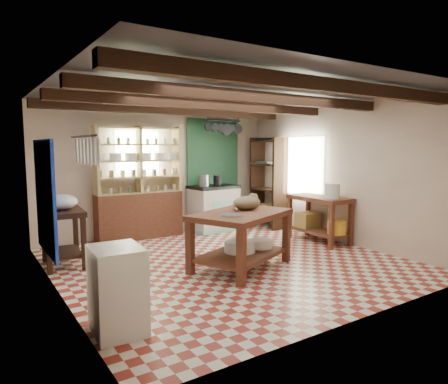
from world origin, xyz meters
TOP-DOWN VIEW (x-y plane):
  - floor at (0.00, 0.00)m, footprint 5.00×5.00m
  - ceiling at (0.00, 0.00)m, footprint 5.00×5.00m
  - wall_back at (0.00, 2.50)m, footprint 5.00×0.04m
  - wall_front at (0.00, -2.50)m, footprint 5.00×0.04m
  - wall_left at (-2.50, 0.00)m, footprint 0.04×5.00m
  - wall_right at (2.50, 0.00)m, footprint 0.04×5.00m
  - ceiling_beams at (0.00, 0.00)m, footprint 5.00×3.80m
  - blue_wall_patch at (-2.47, 0.90)m, footprint 0.04×1.40m
  - green_wall_patch at (1.25, 2.47)m, footprint 1.30×0.04m
  - window_back at (-0.50, 2.48)m, footprint 0.90×0.02m
  - window_right at (2.48, 1.00)m, footprint 0.02×1.30m
  - utensil_rail at (-2.44, -1.20)m, footprint 0.06×0.90m
  - pot_rack at (1.25, 2.05)m, footprint 0.86×0.12m
  - shelving_unit at (-0.55, 2.31)m, footprint 1.70×0.34m
  - tall_rack at (2.28, 1.80)m, footprint 0.40×0.86m
  - work_table at (-0.01, -0.36)m, footprint 1.75×1.48m
  - stove at (1.06, 2.15)m, footprint 1.04×0.75m
  - prep_table at (-2.20, 1.20)m, footprint 0.64×0.89m
  - white_cabinet at (-2.22, -1.39)m, footprint 0.50×0.59m
  - right_counter at (2.18, 0.16)m, footprint 0.63×1.23m
  - cat at (0.20, -0.21)m, footprint 0.57×0.54m
  - steel_tray at (-0.31, -0.54)m, footprint 0.41×0.41m
  - basin_large at (0.02, -0.29)m, footprint 0.62×0.62m
  - basin_small at (0.45, -0.27)m, footprint 0.47×0.47m
  - kettle_left at (0.81, 2.13)m, footprint 0.22×0.22m
  - kettle_right at (1.16, 2.16)m, footprint 0.18×0.18m
  - enamel_bowl at (-2.20, 1.20)m, footprint 0.50×0.50m
  - white_bucket at (2.12, -0.18)m, footprint 0.28×0.28m
  - wicker_basket at (2.19, 0.46)m, footprint 0.42×0.34m
  - yellow_tub at (2.17, -0.29)m, footprint 0.34×0.34m

SIDE VIEW (x-z plane):
  - floor at x=0.00m, z-range -0.02..0.00m
  - basin_small at x=0.45m, z-range 0.22..0.35m
  - basin_large at x=0.02m, z-range 0.22..0.39m
  - yellow_tub at x=2.17m, z-range 0.23..0.47m
  - wicker_basket at x=2.19m, z-range 0.23..0.52m
  - work_table at x=-0.01m, z-range 0.00..0.84m
  - white_cabinet at x=-2.22m, z-range 0.00..0.85m
  - prep_table at x=-2.20m, z-range 0.00..0.86m
  - right_counter at x=2.18m, z-range 0.00..0.87m
  - stove at x=1.06m, z-range 0.00..0.97m
  - steel_tray at x=-0.31m, z-range 0.84..0.86m
  - cat at x=0.20m, z-range 0.84..1.05m
  - enamel_bowl at x=-2.20m, z-range 0.86..1.09m
  - tall_rack at x=2.28m, z-range 0.00..2.00m
  - white_bucket at x=2.12m, z-range 0.87..1.15m
  - kettle_right at x=1.16m, z-range 0.97..1.18m
  - kettle_left at x=0.81m, z-range 0.97..1.21m
  - blue_wall_patch at x=-2.47m, z-range 0.30..1.90m
  - shelving_unit at x=-0.55m, z-range 0.00..2.20m
  - green_wall_patch at x=1.25m, z-range 0.10..2.40m
  - wall_back at x=0.00m, z-range 0.00..2.60m
  - wall_front at x=0.00m, z-range 0.00..2.60m
  - wall_left at x=-2.50m, z-range 0.00..2.60m
  - wall_right at x=2.50m, z-range 0.00..2.60m
  - window_right at x=2.48m, z-range 0.80..2.00m
  - window_back at x=-0.50m, z-range 1.30..2.10m
  - utensil_rail at x=-2.44m, z-range 1.64..1.92m
  - pot_rack at x=1.25m, z-range 2.00..2.36m
  - ceiling_beams at x=0.00m, z-range 2.40..2.56m
  - ceiling at x=0.00m, z-range 2.59..2.61m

